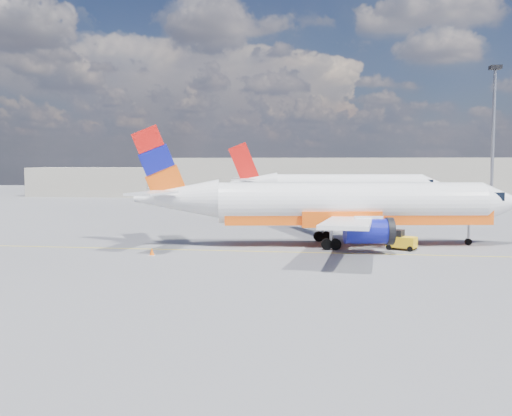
# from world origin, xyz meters

# --- Properties ---
(ground) EXTENTS (240.00, 240.00, 0.00)m
(ground) POSITION_xyz_m (0.00, 0.00, 0.00)
(ground) COLOR #5B5B60
(ground) RESTS_ON ground
(taxi_line) EXTENTS (70.00, 0.15, 0.01)m
(taxi_line) POSITION_xyz_m (0.00, 3.00, 0.01)
(taxi_line) COLOR yellow
(taxi_line) RESTS_ON ground
(terminal_main) EXTENTS (70.00, 14.00, 8.00)m
(terminal_main) POSITION_xyz_m (5.00, 75.00, 4.00)
(terminal_main) COLOR #B8B29E
(terminal_main) RESTS_ON ground
(terminal_annex) EXTENTS (26.00, 10.00, 6.00)m
(terminal_annex) POSITION_xyz_m (-45.00, 72.00, 3.00)
(terminal_annex) COLOR #B8B29E
(terminal_annex) RESTS_ON ground
(main_jet) EXTENTS (34.83, 27.10, 10.52)m
(main_jet) POSITION_xyz_m (5.64, 7.27, 3.51)
(main_jet) COLOR white
(main_jet) RESTS_ON ground
(second_jet) EXTENTS (33.91, 26.37, 10.24)m
(second_jet) POSITION_xyz_m (6.45, 45.76, 3.41)
(second_jet) COLOR white
(second_jet) RESTS_ON ground
(gse_tug) EXTENTS (2.62, 2.20, 1.65)m
(gse_tug) POSITION_xyz_m (10.79, 5.53, 0.78)
(gse_tug) COLOR black
(gse_tug) RESTS_ON ground
(traffic_cone) EXTENTS (0.45, 0.45, 0.63)m
(traffic_cone) POSITION_xyz_m (-8.71, -0.17, 0.31)
(traffic_cone) COLOR white
(traffic_cone) RESTS_ON ground
(floodlight_mast) EXTENTS (1.44, 1.44, 19.66)m
(floodlight_mast) POSITION_xyz_m (25.70, 35.89, 11.79)
(floodlight_mast) COLOR #93939B
(floodlight_mast) RESTS_ON ground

